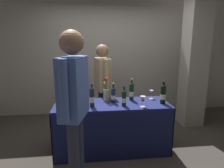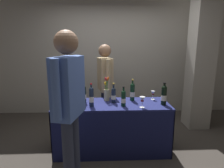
{
  "view_description": "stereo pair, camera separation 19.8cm",
  "coord_description": "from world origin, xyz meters",
  "px_view_note": "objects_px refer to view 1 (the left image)",
  "views": [
    {
      "loc": [
        -0.31,
        -2.72,
        1.65
      ],
      "look_at": [
        0.0,
        0.0,
        1.06
      ],
      "focal_mm": 30.27,
      "sensor_mm": 36.0,
      "label": 1
    },
    {
      "loc": [
        -0.11,
        -2.73,
        1.65
      ],
      "look_at": [
        0.0,
        0.0,
        1.06
      ],
      "focal_mm": 30.27,
      "sensor_mm": 36.0,
      "label": 2
    }
  ],
  "objects_px": {
    "vendor_presenter": "(103,81)",
    "taster_foreground_right": "(74,99)",
    "display_bottle_0": "(83,94)",
    "wine_glass_mid": "(143,99)",
    "concrete_pillar": "(196,44)",
    "tasting_table": "(112,118)",
    "flower_vase": "(106,93)",
    "wine_glass_near_vendor": "(151,93)",
    "featured_wine_bottle": "(124,98)"
  },
  "relations": [
    {
      "from": "featured_wine_bottle",
      "to": "flower_vase",
      "type": "distance_m",
      "value": 0.37
    },
    {
      "from": "concrete_pillar",
      "to": "vendor_presenter",
      "type": "relative_size",
      "value": 2.01
    },
    {
      "from": "concrete_pillar",
      "to": "display_bottle_0",
      "type": "height_order",
      "value": "concrete_pillar"
    },
    {
      "from": "concrete_pillar",
      "to": "wine_glass_near_vendor",
      "type": "height_order",
      "value": "concrete_pillar"
    },
    {
      "from": "concrete_pillar",
      "to": "wine_glass_near_vendor",
      "type": "relative_size",
      "value": 23.07
    },
    {
      "from": "vendor_presenter",
      "to": "taster_foreground_right",
      "type": "bearing_deg",
      "value": -27.19
    },
    {
      "from": "wine_glass_mid",
      "to": "display_bottle_0",
      "type": "bearing_deg",
      "value": 162.43
    },
    {
      "from": "flower_vase",
      "to": "taster_foreground_right",
      "type": "relative_size",
      "value": 0.22
    },
    {
      "from": "display_bottle_0",
      "to": "vendor_presenter",
      "type": "bearing_deg",
      "value": 60.46
    },
    {
      "from": "concrete_pillar",
      "to": "featured_wine_bottle",
      "type": "bearing_deg",
      "value": -148.71
    },
    {
      "from": "featured_wine_bottle",
      "to": "display_bottle_0",
      "type": "distance_m",
      "value": 0.62
    },
    {
      "from": "flower_vase",
      "to": "vendor_presenter",
      "type": "xyz_separation_m",
      "value": [
        -0.02,
        0.49,
        0.09
      ]
    },
    {
      "from": "wine_glass_near_vendor",
      "to": "taster_foreground_right",
      "type": "height_order",
      "value": "taster_foreground_right"
    },
    {
      "from": "featured_wine_bottle",
      "to": "vendor_presenter",
      "type": "distance_m",
      "value": 0.82
    },
    {
      "from": "wine_glass_near_vendor",
      "to": "display_bottle_0",
      "type": "bearing_deg",
      "value": -174.1
    },
    {
      "from": "featured_wine_bottle",
      "to": "wine_glass_near_vendor",
      "type": "height_order",
      "value": "featured_wine_bottle"
    },
    {
      "from": "concrete_pillar",
      "to": "flower_vase",
      "type": "distance_m",
      "value": 2.08
    },
    {
      "from": "wine_glass_near_vendor",
      "to": "vendor_presenter",
      "type": "relative_size",
      "value": 0.09
    },
    {
      "from": "featured_wine_bottle",
      "to": "taster_foreground_right",
      "type": "relative_size",
      "value": 0.16
    },
    {
      "from": "concrete_pillar",
      "to": "wine_glass_mid",
      "type": "xyz_separation_m",
      "value": [
        -1.32,
        -1.03,
        -0.77
      ]
    },
    {
      "from": "tasting_table",
      "to": "taster_foreground_right",
      "type": "relative_size",
      "value": 0.97
    },
    {
      "from": "concrete_pillar",
      "to": "flower_vase",
      "type": "height_order",
      "value": "concrete_pillar"
    },
    {
      "from": "tasting_table",
      "to": "wine_glass_near_vendor",
      "type": "bearing_deg",
      "value": 14.79
    },
    {
      "from": "wine_glass_near_vendor",
      "to": "vendor_presenter",
      "type": "height_order",
      "value": "vendor_presenter"
    },
    {
      "from": "concrete_pillar",
      "to": "featured_wine_bottle",
      "type": "xyz_separation_m",
      "value": [
        -1.58,
        -0.96,
        -0.76
      ]
    },
    {
      "from": "wine_glass_near_vendor",
      "to": "flower_vase",
      "type": "xyz_separation_m",
      "value": [
        -0.75,
        -0.03,
        0.03
      ]
    },
    {
      "from": "concrete_pillar",
      "to": "tasting_table",
      "type": "relative_size",
      "value": 1.91
    },
    {
      "from": "featured_wine_bottle",
      "to": "taster_foreground_right",
      "type": "distance_m",
      "value": 0.95
    },
    {
      "from": "wine_glass_mid",
      "to": "taster_foreground_right",
      "type": "relative_size",
      "value": 0.09
    },
    {
      "from": "display_bottle_0",
      "to": "wine_glass_mid",
      "type": "relative_size",
      "value": 2.12
    },
    {
      "from": "display_bottle_0",
      "to": "taster_foreground_right",
      "type": "bearing_deg",
      "value": -94.09
    },
    {
      "from": "vendor_presenter",
      "to": "taster_foreground_right",
      "type": "height_order",
      "value": "taster_foreground_right"
    },
    {
      "from": "tasting_table",
      "to": "flower_vase",
      "type": "height_order",
      "value": "flower_vase"
    },
    {
      "from": "wine_glass_near_vendor",
      "to": "flower_vase",
      "type": "relative_size",
      "value": 0.37
    },
    {
      "from": "taster_foreground_right",
      "to": "vendor_presenter",
      "type": "bearing_deg",
      "value": -1.28
    },
    {
      "from": "wine_glass_near_vendor",
      "to": "vendor_presenter",
      "type": "xyz_separation_m",
      "value": [
        -0.77,
        0.47,
        0.12
      ]
    },
    {
      "from": "featured_wine_bottle",
      "to": "flower_vase",
      "type": "bearing_deg",
      "value": 130.21
    },
    {
      "from": "featured_wine_bottle",
      "to": "wine_glass_near_vendor",
      "type": "xyz_separation_m",
      "value": [
        0.51,
        0.31,
        -0.02
      ]
    },
    {
      "from": "concrete_pillar",
      "to": "taster_foreground_right",
      "type": "relative_size",
      "value": 1.85
    },
    {
      "from": "display_bottle_0",
      "to": "wine_glass_near_vendor",
      "type": "height_order",
      "value": "display_bottle_0"
    },
    {
      "from": "wine_glass_mid",
      "to": "vendor_presenter",
      "type": "bearing_deg",
      "value": 121.45
    },
    {
      "from": "concrete_pillar",
      "to": "flower_vase",
      "type": "bearing_deg",
      "value": -159.53
    },
    {
      "from": "tasting_table",
      "to": "vendor_presenter",
      "type": "xyz_separation_m",
      "value": [
        -0.1,
        0.64,
        0.46
      ]
    },
    {
      "from": "tasting_table",
      "to": "taster_foreground_right",
      "type": "xyz_separation_m",
      "value": [
        -0.49,
        -0.8,
        0.57
      ]
    },
    {
      "from": "flower_vase",
      "to": "taster_foreground_right",
      "type": "distance_m",
      "value": 1.05
    },
    {
      "from": "wine_glass_mid",
      "to": "vendor_presenter",
      "type": "relative_size",
      "value": 0.1
    },
    {
      "from": "flower_vase",
      "to": "taster_foreground_right",
      "type": "height_order",
      "value": "taster_foreground_right"
    },
    {
      "from": "vendor_presenter",
      "to": "taster_foreground_right",
      "type": "xyz_separation_m",
      "value": [
        -0.39,
        -1.44,
        0.1
      ]
    },
    {
      "from": "featured_wine_bottle",
      "to": "display_bottle_0",
      "type": "height_order",
      "value": "display_bottle_0"
    },
    {
      "from": "display_bottle_0",
      "to": "wine_glass_mid",
      "type": "bearing_deg",
      "value": -17.57
    }
  ]
}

